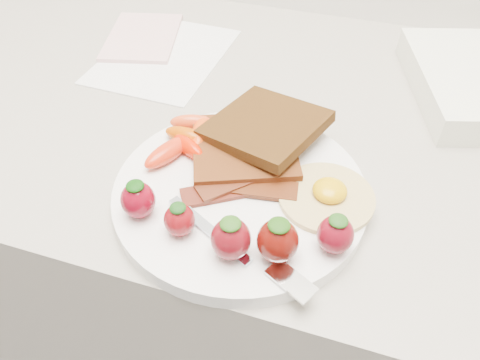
% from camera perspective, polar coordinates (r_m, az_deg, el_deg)
% --- Properties ---
extents(counter, '(2.00, 0.60, 0.90)m').
position_cam_1_polar(counter, '(0.97, 3.70, -13.71)').
color(counter, gray).
rests_on(counter, ground).
extents(plate, '(0.27, 0.27, 0.02)m').
position_cam_1_polar(plate, '(0.50, 0.00, -1.54)').
color(plate, white).
rests_on(plate, counter).
extents(toast_lower, '(0.15, 0.15, 0.01)m').
position_cam_1_polar(toast_lower, '(0.53, 0.49, 3.90)').
color(toast_lower, '#42280F').
rests_on(toast_lower, plate).
extents(toast_upper, '(0.15, 0.15, 0.03)m').
position_cam_1_polar(toast_upper, '(0.54, 3.11, 6.62)').
color(toast_upper, black).
rests_on(toast_upper, toast_lower).
extents(fried_egg, '(0.13, 0.13, 0.02)m').
position_cam_1_polar(fried_egg, '(0.49, 10.60, -1.83)').
color(fried_egg, beige).
rests_on(fried_egg, plate).
extents(bacon_strips, '(0.12, 0.10, 0.01)m').
position_cam_1_polar(bacon_strips, '(0.49, 0.08, -0.58)').
color(bacon_strips, black).
rests_on(bacon_strips, plate).
extents(baby_carrots, '(0.07, 0.11, 0.02)m').
position_cam_1_polar(baby_carrots, '(0.54, -6.56, 5.03)').
color(baby_carrots, '#BA4800').
rests_on(baby_carrots, plate).
extents(strawberries, '(0.22, 0.07, 0.05)m').
position_cam_1_polar(strawberries, '(0.43, -0.40, -5.85)').
color(strawberries, maroon).
rests_on(strawberries, plate).
extents(fork, '(0.17, 0.08, 0.00)m').
position_cam_1_polar(fork, '(0.44, 0.51, -8.69)').
color(fork, silver).
rests_on(fork, plate).
extents(paper_sheet, '(0.18, 0.23, 0.00)m').
position_cam_1_polar(paper_sheet, '(0.76, -9.21, 14.73)').
color(paper_sheet, white).
rests_on(paper_sheet, counter).
extents(notepad, '(0.14, 0.18, 0.01)m').
position_cam_1_polar(notepad, '(0.81, -11.78, 16.73)').
color(notepad, beige).
rests_on(notepad, paper_sheet).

